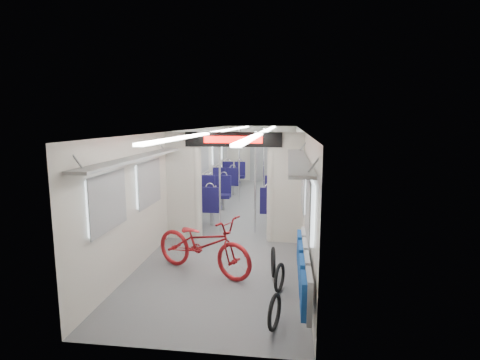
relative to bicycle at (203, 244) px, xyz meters
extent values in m
plane|color=#515456|center=(0.26, 3.83, -0.50)|extent=(12.00, 12.00, 0.00)
cube|color=beige|center=(-1.19, 3.83, 0.65)|extent=(0.02, 12.00, 2.30)
cube|color=beige|center=(1.71, 3.83, 0.65)|extent=(0.02, 12.00, 2.30)
cube|color=beige|center=(0.26, 9.83, 0.65)|extent=(2.90, 0.02, 2.30)
cube|color=beige|center=(0.26, -2.17, 0.65)|extent=(2.90, 0.02, 2.30)
cube|color=silver|center=(0.26, 3.83, 1.80)|extent=(2.90, 12.00, 0.02)
cube|color=white|center=(-0.29, 3.83, 1.77)|extent=(0.12, 11.40, 0.04)
cube|color=white|center=(0.81, 3.83, 1.77)|extent=(0.12, 11.40, 0.04)
cube|color=beige|center=(-0.86, 1.83, 0.50)|extent=(0.65, 0.18, 2.00)
cube|color=beige|center=(1.39, 1.83, 0.50)|extent=(0.65, 0.18, 2.00)
cube|color=beige|center=(0.26, 1.83, 1.65)|extent=(2.90, 0.18, 0.30)
cylinder|color=beige|center=(-0.54, 1.83, 0.50)|extent=(0.20, 0.20, 2.00)
cylinder|color=beige|center=(1.06, 1.83, 0.50)|extent=(0.20, 0.20, 2.00)
cube|color=black|center=(0.26, 1.72, 1.65)|extent=(2.00, 0.03, 0.30)
cube|color=#FF0C07|center=(0.26, 1.69, 1.65)|extent=(1.20, 0.02, 0.14)
cube|color=white|center=(-1.16, -0.97, 0.90)|extent=(0.04, 1.00, 0.75)
cube|color=white|center=(1.68, -0.97, 0.90)|extent=(0.04, 1.00, 0.75)
cube|color=white|center=(-1.16, 0.63, 0.90)|extent=(0.04, 1.00, 0.75)
cube|color=white|center=(1.68, 0.63, 0.90)|extent=(0.04, 1.00, 0.75)
cube|color=white|center=(-1.16, 3.33, 0.90)|extent=(0.04, 1.00, 0.75)
cube|color=white|center=(1.68, 3.33, 0.90)|extent=(0.04, 1.00, 0.75)
cube|color=white|center=(-1.16, 5.23, 0.90)|extent=(0.04, 1.00, 0.75)
cube|color=white|center=(1.68, 5.23, 0.90)|extent=(0.04, 1.00, 0.75)
cube|color=white|center=(-1.16, 7.13, 0.90)|extent=(0.04, 1.00, 0.75)
cube|color=white|center=(1.68, 7.13, 0.90)|extent=(0.04, 1.00, 0.75)
cube|color=white|center=(-1.16, 8.93, 0.90)|extent=(0.04, 1.00, 0.75)
cube|color=white|center=(1.68, 8.93, 0.90)|extent=(0.04, 1.00, 0.75)
cube|color=gray|center=(-1.01, -0.17, 1.45)|extent=(0.30, 3.60, 0.04)
cube|color=gray|center=(1.53, -0.17, 1.45)|extent=(0.30, 3.60, 0.04)
cube|color=gray|center=(-1.01, 5.83, 1.45)|extent=(0.30, 7.60, 0.04)
cube|color=gray|center=(1.53, 5.83, 1.45)|extent=(0.30, 7.60, 0.04)
cube|color=gray|center=(0.26, 9.77, 0.50)|extent=(0.90, 0.05, 2.00)
imported|color=maroon|center=(0.00, 0.00, 0.00)|extent=(2.00, 1.39, 1.00)
cube|color=gray|center=(1.64, -1.83, 0.08)|extent=(0.06, 0.46, 0.52)
cube|color=navy|center=(1.58, -1.83, 0.08)|extent=(0.06, 0.42, 0.44)
cube|color=gray|center=(1.64, -1.28, 0.08)|extent=(0.06, 0.46, 0.52)
cube|color=navy|center=(1.58, -1.28, 0.08)|extent=(0.06, 0.42, 0.44)
cube|color=gray|center=(1.64, -0.73, 0.08)|extent=(0.06, 0.46, 0.52)
cube|color=navy|center=(1.58, -0.73, 0.08)|extent=(0.06, 0.42, 0.44)
cube|color=gray|center=(1.64, -0.18, 0.08)|extent=(0.06, 0.46, 0.52)
cube|color=navy|center=(1.58, -0.18, 0.08)|extent=(0.06, 0.42, 0.44)
torus|color=black|center=(1.25, -1.61, -0.29)|extent=(0.17, 0.46, 0.46)
torus|color=black|center=(1.29, -0.56, -0.30)|extent=(0.17, 0.44, 0.44)
torus|color=black|center=(1.17, -0.03, -0.27)|extent=(0.10, 0.50, 0.50)
cube|color=#110D3A|center=(-0.44, 2.86, -0.10)|extent=(0.42, 0.40, 0.10)
cylinder|color=gray|center=(-0.44, 2.86, -0.32)|extent=(0.10, 0.10, 0.35)
cube|color=#110D3A|center=(-0.44, 2.70, 0.21)|extent=(0.42, 0.08, 0.52)
torus|color=silver|center=(-0.44, 2.70, 0.47)|extent=(0.22, 0.03, 0.22)
cube|color=#110D3A|center=(-0.44, 4.46, -0.10)|extent=(0.42, 0.40, 0.10)
cylinder|color=gray|center=(-0.44, 4.46, -0.32)|extent=(0.10, 0.10, 0.35)
cube|color=#110D3A|center=(-0.44, 4.62, 0.21)|extent=(0.42, 0.08, 0.52)
torus|color=silver|center=(-0.44, 4.62, 0.47)|extent=(0.22, 0.03, 0.22)
cube|color=#110D3A|center=(-0.91, 2.86, -0.10)|extent=(0.42, 0.40, 0.10)
cylinder|color=gray|center=(-0.91, 2.86, -0.32)|extent=(0.10, 0.10, 0.35)
cube|color=#110D3A|center=(-0.91, 2.70, 0.21)|extent=(0.42, 0.08, 0.52)
torus|color=silver|center=(-0.91, 2.70, 0.47)|extent=(0.22, 0.03, 0.22)
cube|color=#110D3A|center=(-0.91, 4.46, -0.10)|extent=(0.42, 0.40, 0.10)
cylinder|color=gray|center=(-0.91, 4.46, -0.32)|extent=(0.10, 0.10, 0.35)
cube|color=#110D3A|center=(-0.91, 4.62, 0.21)|extent=(0.42, 0.08, 0.52)
torus|color=silver|center=(-0.91, 4.62, 0.47)|extent=(0.22, 0.03, 0.22)
cube|color=#110D3A|center=(0.96, 2.92, -0.10)|extent=(0.43, 0.40, 0.10)
cylinder|color=gray|center=(0.96, 2.92, -0.32)|extent=(0.10, 0.10, 0.35)
cube|color=#110D3A|center=(0.96, 2.76, 0.21)|extent=(0.43, 0.08, 0.52)
torus|color=silver|center=(0.96, 2.76, 0.48)|extent=(0.22, 0.03, 0.22)
cube|color=#110D3A|center=(0.96, 4.54, -0.10)|extent=(0.43, 0.40, 0.10)
cylinder|color=gray|center=(0.96, 4.54, -0.32)|extent=(0.10, 0.10, 0.35)
cube|color=#110D3A|center=(0.96, 4.71, 0.21)|extent=(0.43, 0.08, 0.52)
torus|color=silver|center=(0.96, 4.71, 0.48)|extent=(0.22, 0.03, 0.22)
cube|color=#110D3A|center=(1.43, 2.92, -0.10)|extent=(0.43, 0.40, 0.10)
cylinder|color=gray|center=(1.43, 2.92, -0.32)|extent=(0.10, 0.10, 0.35)
cube|color=#110D3A|center=(1.43, 2.76, 0.21)|extent=(0.43, 0.08, 0.52)
torus|color=silver|center=(1.43, 2.76, 0.48)|extent=(0.22, 0.03, 0.22)
cube|color=#110D3A|center=(1.43, 4.54, -0.10)|extent=(0.43, 0.40, 0.10)
cylinder|color=gray|center=(1.43, 4.54, -0.32)|extent=(0.10, 0.10, 0.35)
cube|color=#110D3A|center=(1.43, 4.71, 0.21)|extent=(0.43, 0.08, 0.52)
torus|color=silver|center=(1.43, 4.71, 0.48)|extent=(0.22, 0.03, 0.22)
cube|color=#110D3A|center=(-0.44, 6.59, -0.10)|extent=(0.42, 0.39, 0.10)
cylinder|color=gray|center=(-0.44, 6.59, -0.32)|extent=(0.10, 0.10, 0.35)
cube|color=#110D3A|center=(-0.44, 6.43, 0.21)|extent=(0.42, 0.07, 0.51)
torus|color=silver|center=(-0.44, 6.43, 0.46)|extent=(0.21, 0.03, 0.21)
cube|color=#110D3A|center=(-0.44, 8.16, -0.10)|extent=(0.42, 0.39, 0.10)
cylinder|color=gray|center=(-0.44, 8.16, -0.32)|extent=(0.10, 0.10, 0.35)
cube|color=#110D3A|center=(-0.44, 8.31, 0.21)|extent=(0.42, 0.07, 0.51)
torus|color=silver|center=(-0.44, 8.31, 0.46)|extent=(0.21, 0.03, 0.21)
cube|color=#110D3A|center=(-0.91, 6.59, -0.10)|extent=(0.42, 0.39, 0.10)
cylinder|color=gray|center=(-0.91, 6.59, -0.32)|extent=(0.10, 0.10, 0.35)
cube|color=#110D3A|center=(-0.91, 6.43, 0.21)|extent=(0.42, 0.07, 0.51)
torus|color=silver|center=(-0.91, 6.43, 0.46)|extent=(0.21, 0.03, 0.21)
cube|color=#110D3A|center=(-0.91, 8.16, -0.10)|extent=(0.42, 0.39, 0.10)
cylinder|color=gray|center=(-0.91, 8.16, -0.32)|extent=(0.10, 0.10, 0.35)
cube|color=#110D3A|center=(-0.91, 8.31, 0.21)|extent=(0.42, 0.07, 0.51)
torus|color=silver|center=(-0.91, 8.31, 0.46)|extent=(0.21, 0.03, 0.21)
cube|color=#110D3A|center=(0.96, 6.62, -0.10)|extent=(0.44, 0.41, 0.10)
cylinder|color=gray|center=(0.96, 6.62, -0.32)|extent=(0.10, 0.10, 0.35)
cube|color=#110D3A|center=(0.96, 6.46, 0.22)|extent=(0.44, 0.08, 0.54)
torus|color=silver|center=(0.96, 6.46, 0.49)|extent=(0.22, 0.03, 0.22)
cube|color=#110D3A|center=(0.96, 8.28, -0.10)|extent=(0.44, 0.41, 0.10)
cylinder|color=gray|center=(0.96, 8.28, -0.32)|extent=(0.10, 0.10, 0.35)
cube|color=#110D3A|center=(0.96, 8.44, 0.22)|extent=(0.44, 0.08, 0.54)
torus|color=silver|center=(0.96, 8.44, 0.49)|extent=(0.22, 0.03, 0.22)
cube|color=#110D3A|center=(1.43, 6.62, -0.10)|extent=(0.44, 0.41, 0.10)
cylinder|color=gray|center=(1.43, 6.62, -0.32)|extent=(0.10, 0.10, 0.35)
cube|color=#110D3A|center=(1.43, 6.46, 0.22)|extent=(0.44, 0.08, 0.54)
torus|color=silver|center=(1.43, 6.46, 0.49)|extent=(0.22, 0.03, 0.22)
cube|color=#110D3A|center=(1.43, 8.28, -0.10)|extent=(0.44, 0.41, 0.10)
cylinder|color=gray|center=(1.43, 8.28, -0.32)|extent=(0.10, 0.10, 0.35)
cube|color=#110D3A|center=(1.43, 8.44, 0.22)|extent=(0.44, 0.08, 0.54)
torus|color=silver|center=(1.43, 8.44, 0.49)|extent=(0.22, 0.03, 0.22)
cylinder|color=silver|center=(-0.13, 2.31, 0.65)|extent=(0.04, 0.04, 2.30)
cylinder|color=silver|center=(0.67, 2.37, 0.65)|extent=(0.04, 0.04, 2.30)
cylinder|color=silver|center=(-0.10, 5.50, 0.65)|extent=(0.04, 0.04, 2.30)
cylinder|color=silver|center=(0.65, 5.59, 0.65)|extent=(0.04, 0.04, 2.30)
camera|label=1|loc=(1.37, -5.87, 2.05)|focal=28.00mm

